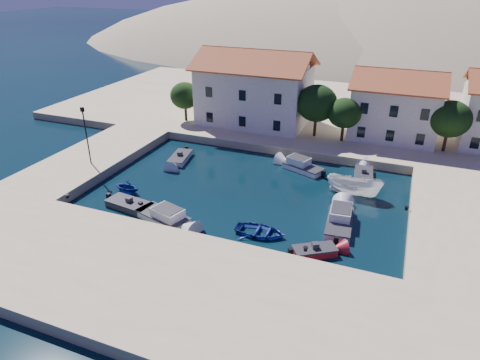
% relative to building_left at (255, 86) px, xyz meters
% --- Properties ---
extents(ground, '(400.00, 400.00, 0.00)m').
position_rel_building_left_xyz_m(ground, '(6.00, -28.00, -5.94)').
color(ground, black).
rests_on(ground, ground).
extents(quay_south, '(52.00, 12.00, 1.00)m').
position_rel_building_left_xyz_m(quay_south, '(6.00, -34.00, -5.44)').
color(quay_south, '#C9AF8A').
rests_on(quay_south, ground).
extents(quay_east, '(11.00, 20.00, 1.00)m').
position_rel_building_left_xyz_m(quay_east, '(26.50, -18.00, -5.44)').
color(quay_east, '#C9AF8A').
rests_on(quay_east, ground).
extents(quay_west, '(8.00, 20.00, 1.00)m').
position_rel_building_left_xyz_m(quay_west, '(-13.00, -18.00, -5.44)').
color(quay_west, '#C9AF8A').
rests_on(quay_west, ground).
extents(quay_north, '(80.00, 36.00, 1.00)m').
position_rel_building_left_xyz_m(quay_north, '(8.00, 10.00, -5.44)').
color(quay_north, '#C9AF8A').
rests_on(quay_north, ground).
extents(hills, '(254.00, 176.00, 99.00)m').
position_rel_building_left_xyz_m(hills, '(26.64, 95.62, -29.34)').
color(hills, tan).
rests_on(hills, ground).
extents(building_left, '(14.70, 9.45, 9.70)m').
position_rel_building_left_xyz_m(building_left, '(0.00, 0.00, 0.00)').
color(building_left, beige).
rests_on(building_left, quay_north).
extents(building_mid, '(10.50, 8.40, 8.30)m').
position_rel_building_left_xyz_m(building_mid, '(18.00, 1.00, -0.71)').
color(building_mid, beige).
rests_on(building_mid, quay_north).
extents(trees, '(37.30, 5.30, 6.45)m').
position_rel_building_left_xyz_m(trees, '(10.51, -2.54, -1.10)').
color(trees, '#382314').
rests_on(trees, quay_north).
extents(lamppost, '(0.35, 0.25, 6.22)m').
position_rel_building_left_xyz_m(lamppost, '(-11.50, -20.00, -1.18)').
color(lamppost, black).
rests_on(lamppost, quay_west).
extents(bollards, '(29.36, 9.56, 0.30)m').
position_rel_building_left_xyz_m(bollards, '(8.80, -24.13, -4.79)').
color(bollards, black).
rests_on(bollards, ground).
extents(motorboat_grey_sw, '(4.66, 2.55, 1.25)m').
position_rel_building_left_xyz_m(motorboat_grey_sw, '(-3.03, -25.16, -5.64)').
color(motorboat_grey_sw, '#313034').
rests_on(motorboat_grey_sw, ground).
extents(cabin_cruiser_south, '(5.43, 3.48, 1.60)m').
position_rel_building_left_xyz_m(cabin_cruiser_south, '(0.98, -25.97, -5.46)').
color(cabin_cruiser_south, white).
rests_on(cabin_cruiser_south, ground).
extents(rowboat_south, '(4.37, 3.21, 0.88)m').
position_rel_building_left_xyz_m(rowboat_south, '(9.65, -24.92, -5.94)').
color(rowboat_south, navy).
rests_on(rowboat_south, ground).
extents(motorboat_red_se, '(3.59, 3.05, 1.25)m').
position_rel_building_left_xyz_m(motorboat_red_se, '(14.48, -26.01, -5.64)').
color(motorboat_red_se, maroon).
rests_on(motorboat_red_se, ground).
extents(cabin_cruiser_east, '(2.53, 5.33, 1.60)m').
position_rel_building_left_xyz_m(cabin_cruiser_east, '(15.53, -21.17, -5.46)').
color(cabin_cruiser_east, white).
rests_on(cabin_cruiser_east, ground).
extents(boat_east, '(5.52, 2.36, 2.09)m').
position_rel_building_left_xyz_m(boat_east, '(15.80, -14.92, -5.94)').
color(boat_east, white).
rests_on(boat_east, ground).
extents(motorboat_white_ne, '(2.32, 4.16, 1.25)m').
position_rel_building_left_xyz_m(motorboat_white_ne, '(16.22, -10.66, -5.64)').
color(motorboat_white_ne, white).
rests_on(motorboat_white_ne, ground).
extents(rowboat_west, '(2.93, 2.57, 1.47)m').
position_rel_building_left_xyz_m(rowboat_west, '(-5.10, -22.63, -5.94)').
color(rowboat_west, navy).
rests_on(rowboat_west, ground).
extents(motorboat_white_west, '(2.57, 4.44, 1.25)m').
position_rel_building_left_xyz_m(motorboat_white_west, '(-4.10, -13.69, -5.64)').
color(motorboat_white_west, white).
rests_on(motorboat_white_west, ground).
extents(cabin_cruiser_north, '(4.88, 3.42, 1.60)m').
position_rel_building_left_xyz_m(cabin_cruiser_north, '(9.80, -11.20, -5.46)').
color(cabin_cruiser_north, white).
rests_on(cabin_cruiser_north, ground).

